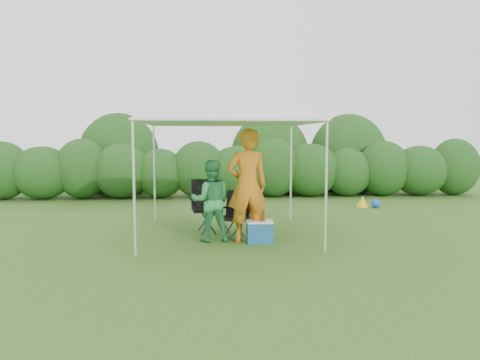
{
  "coord_description": "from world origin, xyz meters",
  "views": [
    {
      "loc": [
        -0.44,
        -8.22,
        1.85
      ],
      "look_at": [
        0.24,
        0.4,
        1.05
      ],
      "focal_mm": 35.0,
      "sensor_mm": 36.0,
      "label": 1
    }
  ],
  "objects": [
    {
      "name": "chair_left",
      "position": [
        -0.38,
        0.84,
        0.57
      ],
      "size": [
        0.68,
        0.63,
        1.02
      ],
      "rotation": [
        0.0,
        0.0,
        0.11
      ],
      "color": "black",
      "rests_on": "ground"
    },
    {
      "name": "canopy",
      "position": [
        0.0,
        0.5,
        2.46
      ],
      "size": [
        3.1,
        3.1,
        2.83
      ],
      "color": "silver",
      "rests_on": "ground"
    },
    {
      "name": "man",
      "position": [
        0.33,
        -0.09,
        1.0
      ],
      "size": [
        0.79,
        0.58,
        2.0
      ],
      "primitive_type": "imported",
      "rotation": [
        0.0,
        0.0,
        3.28
      ],
      "color": "orange",
      "rests_on": "ground"
    },
    {
      "name": "lawn_toy",
      "position": [
        3.82,
        3.67,
        0.14
      ],
      "size": [
        0.57,
        0.48,
        0.29
      ],
      "color": "yellow",
      "rests_on": "ground"
    },
    {
      "name": "woman",
      "position": [
        -0.31,
        -0.01,
        0.72
      ],
      "size": [
        0.71,
        0.56,
        1.45
      ],
      "primitive_type": "imported",
      "rotation": [
        0.0,
        0.0,
        3.16
      ],
      "color": "#2E8E49",
      "rests_on": "ground"
    },
    {
      "name": "cooler",
      "position": [
        0.54,
        -0.2,
        0.19
      ],
      "size": [
        0.46,
        0.33,
        0.39
      ],
      "rotation": [
        0.0,
        0.0,
        0.0
      ],
      "color": "#1F568F",
      "rests_on": "ground"
    },
    {
      "name": "chair_right",
      "position": [
        0.14,
        0.19,
        0.49
      ],
      "size": [
        0.67,
        0.66,
        0.86
      ],
      "rotation": [
        0.0,
        0.0,
        -0.55
      ],
      "color": "black",
      "rests_on": "ground"
    },
    {
      "name": "ground",
      "position": [
        0.0,
        0.0,
        0.0
      ],
      "size": [
        70.0,
        70.0,
        0.0
      ],
      "primitive_type": "plane",
      "color": "#3C6720"
    },
    {
      "name": "bottle",
      "position": [
        0.6,
        -0.24,
        0.49
      ],
      "size": [
        0.06,
        0.06,
        0.21
      ],
      "primitive_type": "cylinder",
      "color": "#592D0C",
      "rests_on": "cooler"
    },
    {
      "name": "hedge",
      "position": [
        0.1,
        6.0,
        0.83
      ],
      "size": [
        16.56,
        1.53,
        1.8
      ],
      "color": "#225219",
      "rests_on": "ground"
    }
  ]
}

